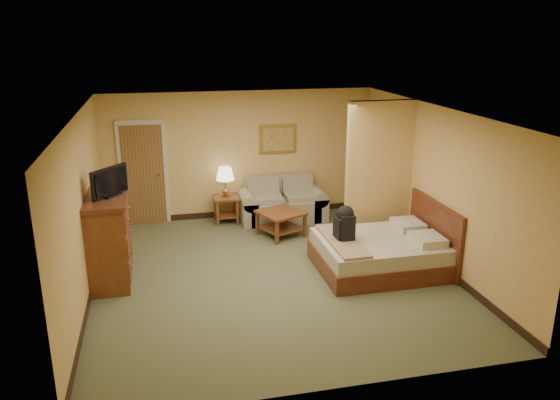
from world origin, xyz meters
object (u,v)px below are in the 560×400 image
object	(u,v)px
coffee_table	(281,218)
bed	(383,252)
dresser	(108,239)
loveseat	(282,206)

from	to	relation	value
coffee_table	bed	distance (m)	2.24
dresser	bed	distance (m)	4.35
loveseat	dresser	world-z (taller)	dresser
coffee_table	dresser	size ratio (longest dim) A/B	0.71
loveseat	bed	world-z (taller)	bed
loveseat	coffee_table	xyz separation A→B (m)	(-0.24, -0.92, 0.06)
coffee_table	dresser	bearing A→B (deg)	-156.52
loveseat	bed	distance (m)	2.95
coffee_table	loveseat	bearing A→B (deg)	75.25
bed	coffee_table	bearing A→B (deg)	124.90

